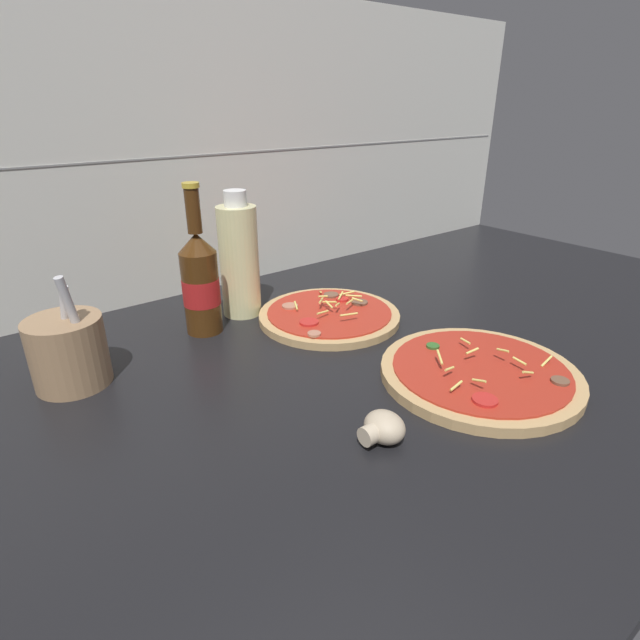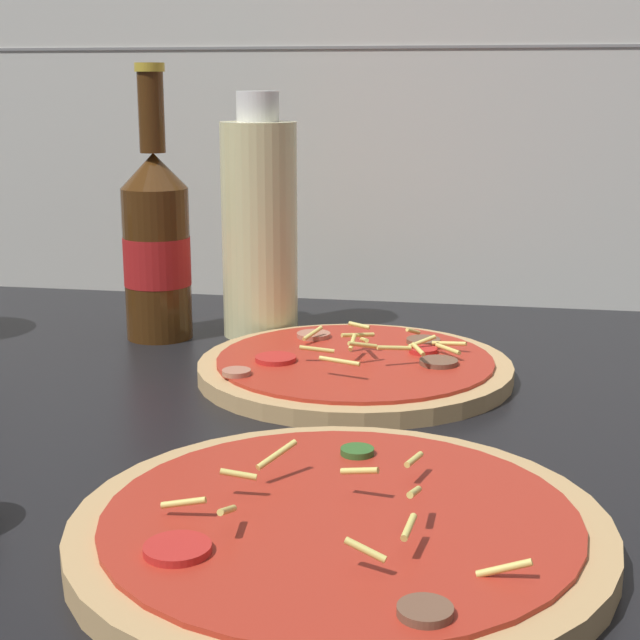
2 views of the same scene
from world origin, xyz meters
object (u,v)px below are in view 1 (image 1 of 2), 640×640
(beer_bottle, at_px, (200,282))
(utensil_crock, at_px, (69,351))
(pizza_far, at_px, (329,315))
(oil_bottle, at_px, (239,259))
(mushroom_left, at_px, (383,428))
(pizza_near, at_px, (479,373))

(beer_bottle, height_order, utensil_crock, beer_bottle)
(pizza_far, xyz_separation_m, beer_bottle, (-0.20, 0.10, 0.08))
(beer_bottle, relative_size, oil_bottle, 1.11)
(beer_bottle, relative_size, mushroom_left, 4.56)
(pizza_near, relative_size, utensil_crock, 1.70)
(mushroom_left, bearing_deg, oil_bottle, 81.37)
(beer_bottle, relative_size, utensil_crock, 1.52)
(pizza_far, relative_size, utensil_crock, 1.55)
(pizza_near, relative_size, pizza_far, 1.10)
(mushroom_left, relative_size, utensil_crock, 0.33)
(beer_bottle, xyz_separation_m, oil_bottle, (0.09, 0.03, 0.01))
(mushroom_left, bearing_deg, beer_bottle, 93.46)
(pizza_far, bearing_deg, beer_bottle, 154.44)
(beer_bottle, xyz_separation_m, mushroom_left, (0.03, -0.42, -0.07))
(pizza_near, bearing_deg, pizza_far, 96.83)
(oil_bottle, height_order, mushroom_left, oil_bottle)
(pizza_near, height_order, beer_bottle, beer_bottle)
(pizza_near, xyz_separation_m, oil_bottle, (-0.15, 0.43, 0.10))
(pizza_near, relative_size, beer_bottle, 1.12)
(pizza_far, height_order, oil_bottle, oil_bottle)
(beer_bottle, bearing_deg, pizza_near, -59.07)
(beer_bottle, distance_m, utensil_crock, 0.24)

